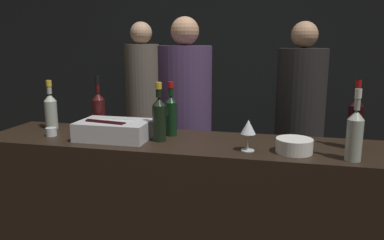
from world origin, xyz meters
name	(u,v)px	position (x,y,z in m)	size (l,w,h in m)	color
wall_back_chalkboard	(234,60)	(0.00, 2.29, 1.40)	(6.40, 0.06, 2.80)	black
bar_counter	(191,223)	(0.00, 0.27, 0.51)	(2.50, 0.54, 1.03)	black
ice_bin_with_bottles	(114,129)	(-0.46, 0.22, 1.09)	(0.42, 0.27, 0.12)	silver
bowl_white	(294,145)	(0.57, 0.17, 1.07)	(0.19, 0.19, 0.07)	silver
wine_glass	(248,128)	(0.34, 0.15, 1.15)	(0.08, 0.08, 0.17)	silver
candle_votive	(51,132)	(-0.86, 0.20, 1.05)	(0.07, 0.07, 0.05)	silver
red_wine_bottle_black_foil	(99,109)	(-0.66, 0.44, 1.16)	(0.08, 0.08, 0.35)	#380F0F
champagne_bottle	(159,117)	(-0.18, 0.24, 1.17)	(0.08, 0.08, 0.34)	black
red_wine_bottle_burgundy	(171,113)	(-0.15, 0.38, 1.17)	(0.07, 0.07, 0.33)	black
rose_wine_bottle	(51,109)	(-0.97, 0.38, 1.16)	(0.08, 0.08, 0.32)	#9EA899
white_wine_bottle	(355,133)	(0.85, 0.10, 1.17)	(0.08, 0.08, 0.35)	#9EA899
red_wine_bottle_tall	(355,121)	(0.89, 0.33, 1.18)	(0.08, 0.08, 0.37)	black
person_in_hoodie	(185,122)	(-0.21, 0.97, 0.98)	(0.40, 0.40, 1.77)	black
person_blond_tee	(143,102)	(-0.82, 1.69, 1.00)	(0.34, 0.34, 1.78)	black
person_grey_polo	(300,119)	(0.66, 1.37, 0.97)	(0.39, 0.39, 1.75)	black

